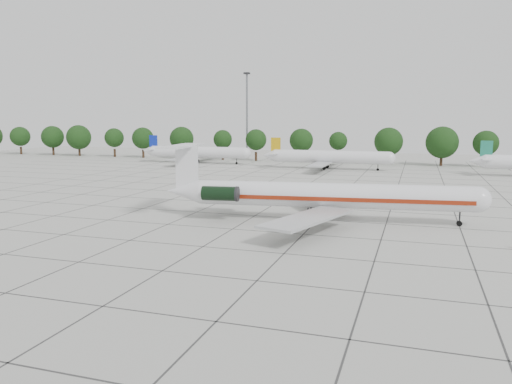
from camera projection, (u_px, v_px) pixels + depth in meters
ground at (232, 229)px, 55.12m from camera, size 260.00×260.00×0.00m
apron_joints at (271, 206)px, 69.23m from camera, size 170.00×170.00×0.02m
main_airliner at (315, 195)px, 59.11m from camera, size 38.01×29.73×8.94m
bg_airliner_b at (197, 152)px, 134.98m from camera, size 28.24×27.20×7.40m
bg_airliner_c at (329, 157)px, 118.73m from camera, size 28.24×27.20×7.40m
tree_line at (301, 140)px, 137.76m from camera, size 249.86×8.44×10.22m
floodlight_mast at (247, 111)px, 148.72m from camera, size 1.60×1.60×25.45m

